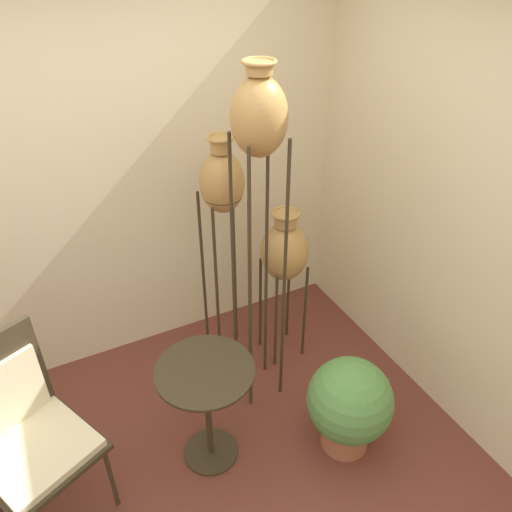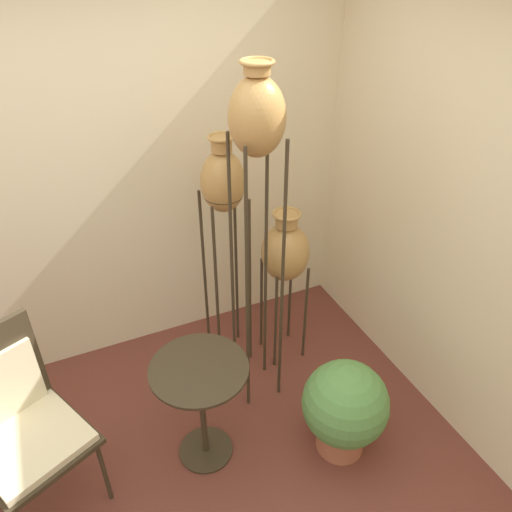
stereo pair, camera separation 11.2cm
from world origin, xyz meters
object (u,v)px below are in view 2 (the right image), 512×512
(chair, at_px, (17,420))
(potted_plant, at_px, (345,407))
(vase_stand_medium, at_px, (223,187))
(vase_stand_tall, at_px, (257,131))
(side_table, at_px, (201,392))
(vase_stand_short, at_px, (285,253))

(chair, bearing_deg, potted_plant, -39.19)
(potted_plant, bearing_deg, vase_stand_medium, 106.64)
(vase_stand_tall, relative_size, potted_plant, 3.41)
(side_table, bearing_deg, vase_stand_tall, 34.44)
(chair, height_order, potted_plant, chair)
(side_table, bearing_deg, vase_stand_short, 35.67)
(side_table, bearing_deg, chair, 172.22)
(vase_stand_tall, xyz_separation_m, chair, (-1.39, -0.21, -1.18))
(vase_stand_tall, relative_size, vase_stand_short, 1.84)
(vase_stand_medium, distance_m, vase_stand_short, 0.61)
(vase_stand_medium, xyz_separation_m, side_table, (-0.44, -0.72, -0.82))
(vase_stand_medium, height_order, chair, vase_stand_medium)
(vase_stand_medium, xyz_separation_m, vase_stand_short, (0.36, -0.14, -0.47))
(vase_stand_medium, relative_size, chair, 1.52)
(vase_stand_tall, distance_m, potted_plant, 1.61)
(vase_stand_short, bearing_deg, vase_stand_medium, 158.04)
(vase_stand_short, xyz_separation_m, potted_plant, (-0.05, -0.88, -0.52))
(vase_stand_tall, bearing_deg, potted_plant, -67.70)
(vase_stand_short, relative_size, chair, 1.06)
(vase_stand_medium, height_order, potted_plant, vase_stand_medium)
(side_table, bearing_deg, potted_plant, -21.84)
(chair, bearing_deg, vase_stand_tall, -16.10)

